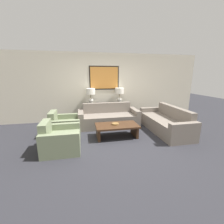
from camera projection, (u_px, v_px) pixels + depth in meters
ground_plane at (118, 142)px, 4.13m from camera, size 20.00×20.00×0.00m
back_wall at (104, 87)px, 6.08m from camera, size 8.02×0.12×2.65m
console_table at (106, 112)px, 6.06m from camera, size 1.62×0.38×0.72m
table_lamp_left at (91, 93)px, 5.76m from camera, size 0.35×0.35×0.59m
table_lamp_right at (119, 93)px, 5.99m from camera, size 0.35×0.35×0.59m
couch_by_back_wall at (108, 118)px, 5.44m from camera, size 2.14×0.86×0.80m
couch_by_side at (165, 123)px, 4.93m from camera, size 0.86×2.14×0.80m
coffee_table at (117, 128)px, 4.43m from camera, size 1.25×0.68×0.39m
decorative_bowl at (115, 124)px, 4.41m from camera, size 0.21×0.21×0.04m
armchair_near_back_wall at (64, 126)px, 4.62m from camera, size 0.88×0.89×0.75m
armchair_near_camera at (60, 140)px, 3.65m from camera, size 0.88×0.89×0.75m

